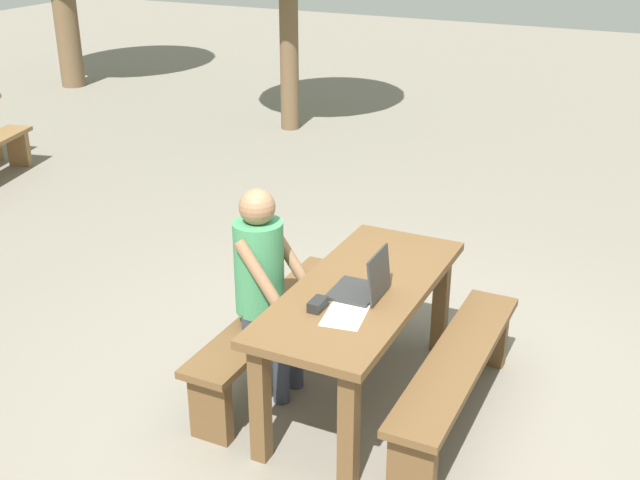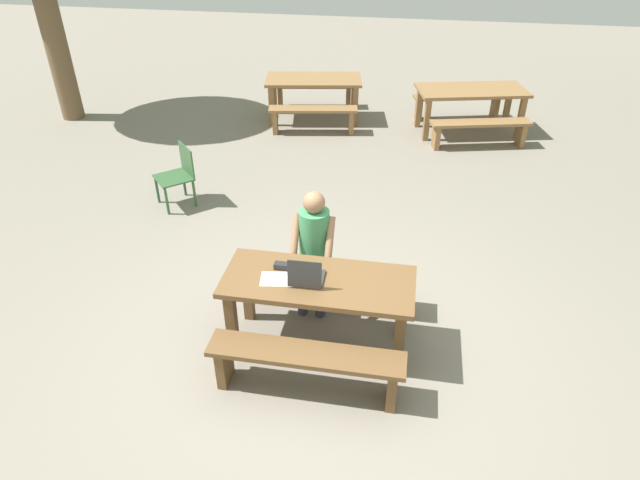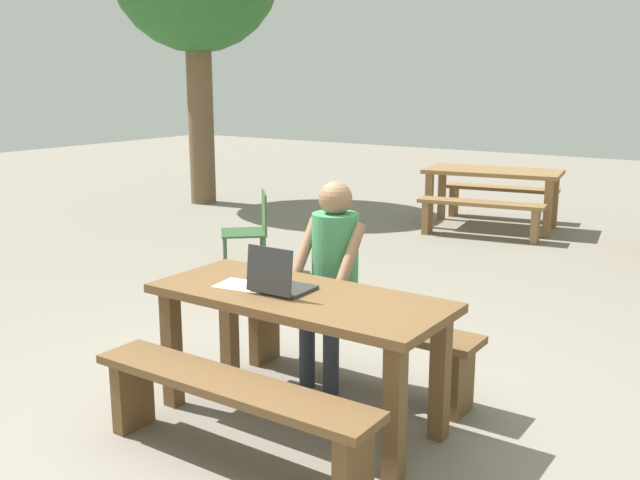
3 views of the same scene
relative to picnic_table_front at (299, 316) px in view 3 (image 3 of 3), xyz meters
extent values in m
plane|color=gray|center=(0.00, 0.00, -0.63)|extent=(30.00, 30.00, 0.00)
cube|color=brown|center=(0.00, 0.00, 0.11)|extent=(1.69, 0.71, 0.05)
cube|color=brown|center=(-0.74, -0.25, -0.27)|extent=(0.09, 0.09, 0.71)
cube|color=brown|center=(0.74, -0.25, -0.27)|extent=(0.09, 0.09, 0.71)
cube|color=brown|center=(-0.74, 0.25, -0.27)|extent=(0.09, 0.09, 0.71)
cube|color=brown|center=(0.74, 0.25, -0.27)|extent=(0.09, 0.09, 0.71)
cube|color=brown|center=(0.00, -0.59, -0.20)|extent=(1.64, 0.30, 0.05)
cube|color=brown|center=(-0.72, -0.59, -0.42)|extent=(0.08, 0.24, 0.41)
cube|color=brown|center=(0.72, -0.59, -0.42)|extent=(0.08, 0.24, 0.41)
cube|color=brown|center=(0.00, 0.59, -0.20)|extent=(1.64, 0.30, 0.05)
cube|color=brown|center=(-0.72, 0.59, -0.42)|extent=(0.08, 0.24, 0.41)
cube|color=brown|center=(0.72, 0.59, -0.42)|extent=(0.08, 0.24, 0.41)
cube|color=#2D2D2D|center=(-0.10, 0.00, 0.14)|extent=(0.30, 0.26, 0.02)
cube|color=#2D2D2D|center=(-0.09, -0.14, 0.28)|extent=(0.29, 0.04, 0.25)
cube|color=#0F1933|center=(-0.09, -0.13, 0.28)|extent=(0.27, 0.03, 0.23)
cube|color=black|center=(-0.36, 0.11, 0.16)|extent=(0.13, 0.07, 0.06)
cube|color=white|center=(-0.35, -0.05, 0.13)|extent=(0.32, 0.25, 0.00)
cylinder|color=#333847|center=(-0.23, 0.41, -0.40)|extent=(0.10, 0.10, 0.46)
cylinder|color=#333847|center=(-0.05, 0.41, -0.40)|extent=(0.10, 0.10, 0.46)
cube|color=#333847|center=(-0.14, 0.50, -0.13)|extent=(0.28, 0.28, 0.12)
cylinder|color=#3F8C59|center=(-0.14, 0.59, 0.19)|extent=(0.29, 0.29, 0.56)
cylinder|color=#936B4C|center=(-0.31, 0.49, 0.23)|extent=(0.07, 0.32, 0.41)
cylinder|color=#936B4C|center=(0.02, 0.49, 0.23)|extent=(0.07, 0.32, 0.41)
sphere|color=#936B4C|center=(-0.14, 0.59, 0.56)|extent=(0.21, 0.21, 0.21)
cube|color=#335933|center=(-2.35, 2.32, -0.23)|extent=(0.62, 0.62, 0.02)
cube|color=#335933|center=(-2.20, 2.46, -0.02)|extent=(0.31, 0.34, 0.39)
cylinder|color=#335933|center=(-2.62, 2.33, -0.43)|extent=(0.04, 0.04, 0.39)
cylinder|color=#335933|center=(-2.37, 2.05, -0.43)|extent=(0.04, 0.04, 0.39)
cylinder|color=#335933|center=(-2.34, 2.59, -0.43)|extent=(0.04, 0.04, 0.39)
cylinder|color=#335933|center=(-2.09, 2.31, -0.43)|extent=(0.04, 0.04, 0.39)
cube|color=olive|center=(-1.11, 5.78, 0.10)|extent=(1.79, 1.09, 0.05)
cube|color=olive|center=(-1.79, 5.35, -0.28)|extent=(0.10, 0.10, 0.71)
cube|color=olive|center=(-0.33, 5.59, -0.28)|extent=(0.10, 0.10, 0.71)
cube|color=olive|center=(-1.89, 5.96, -0.28)|extent=(0.10, 0.10, 0.71)
cube|color=olive|center=(-0.43, 6.20, -0.28)|extent=(0.10, 0.10, 0.71)
cube|color=olive|center=(-1.00, 5.13, -0.20)|extent=(1.54, 0.55, 0.05)
cube|color=olive|center=(-1.65, 5.02, -0.43)|extent=(0.12, 0.25, 0.40)
cube|color=olive|center=(-0.35, 5.24, -0.43)|extent=(0.12, 0.25, 0.40)
cube|color=olive|center=(-1.22, 6.42, -0.20)|extent=(1.54, 0.55, 0.05)
cube|color=olive|center=(-1.86, 6.31, -0.43)|extent=(0.12, 0.25, 0.40)
cube|color=olive|center=(-0.57, 6.53, -0.43)|extent=(0.12, 0.25, 0.40)
cylinder|color=brown|center=(-5.52, 5.11, 0.75)|extent=(0.39, 0.39, 2.76)
camera|label=1|loc=(-3.76, -1.55, 2.20)|focal=44.81mm
camera|label=2|loc=(0.67, -3.78, 3.05)|focal=30.93mm
camera|label=3|loc=(2.25, -3.10, 1.30)|focal=40.79mm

